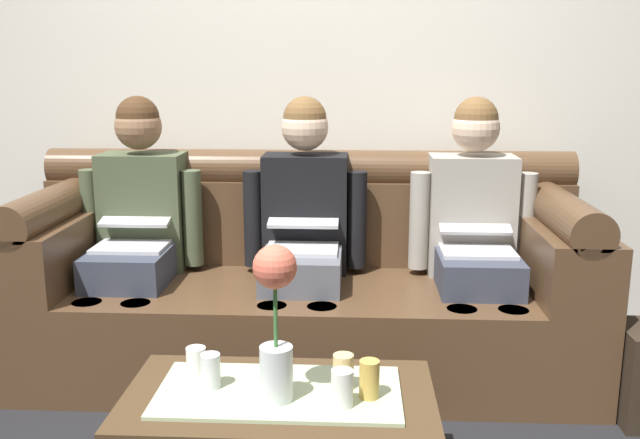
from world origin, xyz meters
name	(u,v)px	position (x,y,z in m)	size (l,w,h in m)	color
back_wall_patterned	(311,45)	(0.00, 1.70, 1.45)	(6.00, 0.12, 2.90)	silver
couch	(304,288)	(0.00, 1.17, 0.37)	(2.48, 0.88, 0.96)	#513823
person_left	(137,223)	(-0.75, 1.17, 0.66)	(0.56, 0.67, 1.22)	#383D4C
person_middle	(304,225)	(0.00, 1.17, 0.66)	(0.56, 0.67, 1.22)	#595B66
person_right	(474,227)	(0.75, 1.17, 0.66)	(0.56, 0.67, 1.22)	#383D4C
coffee_table	(279,407)	(0.00, 0.13, 0.32)	(0.96, 0.54, 0.38)	#47331E
flower_vase	(276,314)	(0.00, 0.07, 0.65)	(0.13, 0.13, 0.48)	silver
cup_near_left	(369,379)	(0.28, 0.10, 0.44)	(0.06, 0.06, 0.12)	gold
cup_near_right	(211,371)	(-0.21, 0.14, 0.43)	(0.06, 0.06, 0.11)	silver
cup_far_center	(343,371)	(0.20, 0.16, 0.43)	(0.06, 0.06, 0.11)	#DBB77A
cup_far_left	(196,361)	(-0.28, 0.23, 0.42)	(0.06, 0.06, 0.09)	white
cup_far_right	(342,388)	(0.20, 0.04, 0.43)	(0.07, 0.07, 0.11)	white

